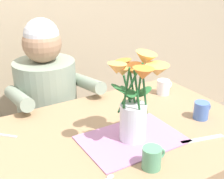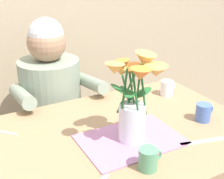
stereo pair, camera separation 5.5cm
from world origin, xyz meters
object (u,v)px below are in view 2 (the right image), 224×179
Objects in this scene: flower_vase at (134,97)px; tea_cup at (167,88)px; dinner_knife at (202,141)px; ceramic_mug at (203,112)px; coffee_cup at (148,159)px; seated_person at (53,115)px.

flower_vase reaches higher than tea_cup.
tea_cup is at bearing 83.78° from dinner_knife.
coffee_cup is at bearing -157.79° from ceramic_mug.
seated_person is 3.14× the size of flower_vase.
tea_cup is 0.65m from coffee_cup.
flower_vase reaches higher than coffee_cup.
dinner_knife is (0.35, -0.84, 0.18)m from seated_person.
seated_person is 0.69m from tea_cup.
tea_cup and ceramic_mug have the same top height.
dinner_knife is at bearing -134.31° from ceramic_mug.
dinner_knife is 0.19m from ceramic_mug.
seated_person is at bearing 142.17° from tea_cup.
coffee_cup is (-0.45, -0.47, 0.00)m from tea_cup.
flower_vase is at bearing 178.66° from ceramic_mug.
ceramic_mug reaches higher than dinner_knife.
coffee_cup and ceramic_mug have the same top height.
dinner_knife is 2.04× the size of ceramic_mug.
seated_person reaches higher than ceramic_mug.
dinner_knife is at bearing 7.23° from coffee_cup.
coffee_cup is 0.45m from ceramic_mug.
ceramic_mug is (0.13, 0.13, 0.04)m from dinner_knife.
ceramic_mug is at bearing -96.08° from tea_cup.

